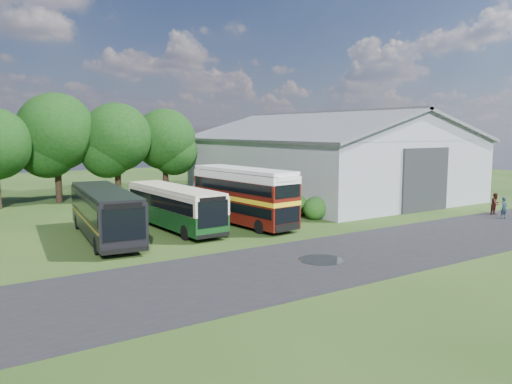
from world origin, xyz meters
TOP-DOWN VIEW (x-y plane):
  - ground at (0.00, 0.00)m, footprint 120.00×120.00m
  - asphalt_road at (3.00, -3.00)m, footprint 60.00×8.00m
  - puddle at (-1.50, -3.00)m, footprint 2.20×2.20m
  - storage_shed at (15.00, 15.98)m, footprint 18.80×24.80m
  - tree_mid at (-8.00, 24.80)m, footprint 6.80×6.80m
  - tree_right_a at (-3.00, 23.80)m, footprint 6.26×6.26m
  - tree_right_b at (2.00, 24.60)m, footprint 5.98×5.98m
  - shrub_front at (5.60, 6.00)m, footprint 1.70×1.70m
  - shrub_mid at (5.60, 8.00)m, footprint 1.60×1.60m
  - shrub_back at (5.60, 10.00)m, footprint 1.80×1.80m
  - bus_green_single at (-4.29, 8.27)m, footprint 2.71×9.99m
  - bus_maroon_double at (0.20, 7.02)m, footprint 3.10×9.09m
  - bus_dark_single at (-8.93, 7.71)m, footprint 3.59×10.82m
  - visitor_a at (17.18, -1.29)m, footprint 0.59×0.41m
  - visitor_b at (18.21, -0.01)m, footprint 0.81×0.64m

SIDE VIEW (x-z plane):
  - ground at x=0.00m, z-range 0.00..0.00m
  - asphalt_road at x=3.00m, z-range -0.01..0.01m
  - puddle at x=-1.50m, z-range -0.01..0.01m
  - shrub_front at x=5.60m, z-range -0.85..0.85m
  - shrub_mid at x=5.60m, z-range -0.80..0.80m
  - shrub_back at x=5.60m, z-range -0.90..0.90m
  - visitor_a at x=17.18m, z-range 0.00..1.55m
  - visitor_b at x=18.21m, z-range 0.00..1.64m
  - bus_green_single at x=-4.29m, z-range 0.09..2.82m
  - bus_dark_single at x=-8.93m, z-range 0.10..3.02m
  - bus_maroon_double at x=0.20m, z-range 0.00..3.83m
  - storage_shed at x=15.00m, z-range 0.09..8.24m
  - tree_right_b at x=2.00m, z-range 1.21..9.66m
  - tree_right_a at x=-3.00m, z-range 1.27..10.10m
  - tree_mid at x=-8.00m, z-range 1.38..10.98m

